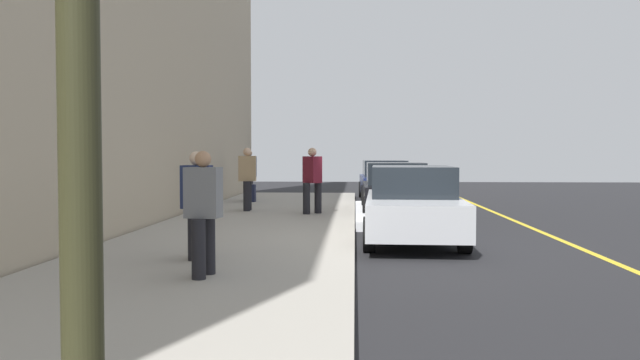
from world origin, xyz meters
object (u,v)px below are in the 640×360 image
(parked_car_navy, at_px, (385,180))
(pedestrian_navy_coat, at_px, (197,201))
(parked_car_silver, at_px, (412,204))
(pedestrian_blue_coat, at_px, (249,174))
(pedestrian_burgundy_coat, at_px, (312,179))
(parked_car_black, at_px, (395,189))
(rolling_suitcase, at_px, (252,193))
(pedestrian_grey_coat, at_px, (203,210))
(pedestrian_tan_coat, at_px, (247,177))

(parked_car_navy, xyz_separation_m, pedestrian_navy_coat, (14.94, -3.56, 0.27))
(parked_car_silver, relative_size, pedestrian_blue_coat, 2.77)
(pedestrian_navy_coat, relative_size, pedestrian_blue_coat, 0.94)
(pedestrian_burgundy_coat, bearing_deg, parked_car_black, 115.84)
(parked_car_black, height_order, parked_car_silver, same)
(parked_car_silver, bearing_deg, parked_car_black, -179.97)
(parked_car_black, xyz_separation_m, parked_car_silver, (5.30, 0.00, 0.00))
(parked_car_black, height_order, pedestrian_blue_coat, pedestrian_blue_coat)
(pedestrian_blue_coat, height_order, rolling_suitcase, pedestrian_blue_coat)
(pedestrian_navy_coat, distance_m, pedestrian_burgundy_coat, 7.57)
(parked_car_silver, xyz_separation_m, pedestrian_grey_coat, (4.71, -3.13, 0.27))
(pedestrian_grey_coat, distance_m, pedestrian_blue_coat, 13.66)
(pedestrian_burgundy_coat, relative_size, pedestrian_grey_coat, 1.08)
(parked_car_black, relative_size, rolling_suitcase, 4.46)
(pedestrian_burgundy_coat, bearing_deg, pedestrian_grey_coat, -5.34)
(parked_car_navy, xyz_separation_m, pedestrian_tan_coat, (6.60, -4.20, 0.34))
(pedestrian_burgundy_coat, bearing_deg, pedestrian_blue_coat, -151.81)
(parked_car_black, xyz_separation_m, pedestrian_grey_coat, (10.01, -3.13, 0.27))
(pedestrian_tan_coat, relative_size, pedestrian_grey_coat, 1.08)
(parked_car_black, bearing_deg, parked_car_navy, -179.88)
(pedestrian_blue_coat, distance_m, rolling_suitcase, 0.80)
(pedestrian_burgundy_coat, bearing_deg, parked_car_silver, 28.83)
(pedestrian_tan_coat, bearing_deg, parked_car_silver, 39.76)
(rolling_suitcase, bearing_deg, pedestrian_grey_coat, 6.49)
(pedestrian_tan_coat, bearing_deg, pedestrian_navy_coat, 4.35)
(parked_car_black, distance_m, pedestrian_burgundy_coat, 2.58)
(parked_car_silver, xyz_separation_m, pedestrian_blue_coat, (-8.84, -4.80, 0.32))
(parked_car_navy, distance_m, pedestrian_grey_coat, 16.66)
(pedestrian_blue_coat, bearing_deg, pedestrian_burgundy_coat, 28.19)
(parked_car_black, distance_m, pedestrian_tan_coat, 4.23)
(pedestrian_navy_coat, height_order, rolling_suitcase, pedestrian_navy_coat)
(parked_car_silver, distance_m, pedestrian_grey_coat, 5.66)
(pedestrian_burgundy_coat, distance_m, pedestrian_grey_coat, 8.93)
(pedestrian_blue_coat, bearing_deg, parked_car_black, 53.52)
(parked_car_navy, bearing_deg, parked_car_black, 0.12)
(rolling_suitcase, bearing_deg, parked_car_black, 56.09)
(pedestrian_navy_coat, bearing_deg, pedestrian_tan_coat, -175.65)
(parked_car_silver, distance_m, pedestrian_navy_coat, 4.86)
(parked_car_navy, distance_m, pedestrian_navy_coat, 15.36)
(pedestrian_burgundy_coat, height_order, pedestrian_blue_coat, pedestrian_burgundy_coat)
(pedestrian_navy_coat, xyz_separation_m, pedestrian_tan_coat, (-8.34, -0.63, 0.07))
(pedestrian_tan_coat, xyz_separation_m, pedestrian_grey_coat, (9.77, 1.08, -0.07))
(pedestrian_navy_coat, relative_size, pedestrian_grey_coat, 1.00)
(pedestrian_burgundy_coat, bearing_deg, pedestrian_tan_coat, -114.74)
(pedestrian_burgundy_coat, bearing_deg, pedestrian_navy_coat, -9.71)
(parked_car_silver, relative_size, rolling_suitcase, 5.18)
(parked_car_silver, bearing_deg, pedestrian_burgundy_coat, -151.17)
(parked_car_navy, bearing_deg, pedestrian_tan_coat, -32.47)
(pedestrian_burgundy_coat, relative_size, rolling_suitcase, 1.90)
(parked_car_silver, height_order, rolling_suitcase, parked_car_silver)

